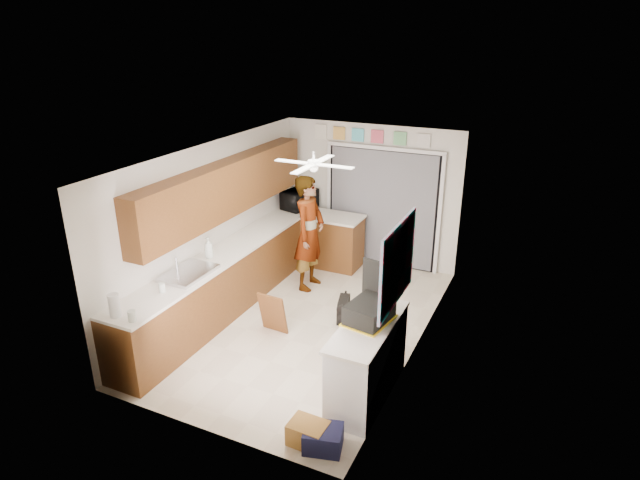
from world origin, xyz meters
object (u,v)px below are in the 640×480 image
(microwave, at_px, (299,199))
(man, at_px, (309,233))
(navy_crate, at_px, (323,439))
(cardboard_box, at_px, (308,433))
(suitcase, at_px, (369,312))
(paper_towel_roll, at_px, (114,305))
(dog, at_px, (344,308))
(soap_bottle, at_px, (209,247))

(microwave, relative_size, man, 0.33)
(navy_crate, bearing_deg, cardboard_box, 180.00)
(microwave, xyz_separation_m, suitcase, (2.54, -3.25, -0.06))
(paper_towel_roll, distance_m, dog, 3.20)
(microwave, relative_size, navy_crate, 1.60)
(suitcase, bearing_deg, navy_crate, -84.21)
(suitcase, relative_size, cardboard_box, 1.37)
(dog, bearing_deg, cardboard_box, -91.35)
(microwave, xyz_separation_m, paper_towel_roll, (-0.12, -4.38, -0.03))
(paper_towel_roll, distance_m, suitcase, 2.90)
(soap_bottle, height_order, dog, soap_bottle)
(microwave, distance_m, suitcase, 4.13)
(man, height_order, dog, man)
(paper_towel_roll, xyz_separation_m, cardboard_box, (2.43, 0.05, -0.96))
(microwave, height_order, cardboard_box, microwave)
(cardboard_box, bearing_deg, soap_bottle, 143.98)
(cardboard_box, bearing_deg, man, 115.83)
(microwave, distance_m, soap_bottle, 2.55)
(dog, bearing_deg, suitcase, -73.22)
(suitcase, bearing_deg, microwave, 137.55)
(paper_towel_roll, distance_m, cardboard_box, 2.61)
(microwave, height_order, navy_crate, microwave)
(soap_bottle, xyz_separation_m, paper_towel_roll, (0.03, -1.84, -0.02))
(soap_bottle, bearing_deg, suitcase, -14.55)
(paper_towel_roll, relative_size, cardboard_box, 0.72)
(microwave, bearing_deg, cardboard_box, -137.84)
(microwave, bearing_deg, paper_towel_roll, -167.45)
(suitcase, height_order, man, man)
(soap_bottle, height_order, navy_crate, soap_bottle)
(cardboard_box, height_order, man, man)
(paper_towel_roll, xyz_separation_m, navy_crate, (2.60, 0.05, -0.96))
(suitcase, height_order, dog, suitcase)
(man, bearing_deg, paper_towel_roll, 165.30)
(microwave, height_order, suitcase, microwave)
(soap_bottle, height_order, cardboard_box, soap_bottle)
(navy_crate, xyz_separation_m, dog, (-0.80, 2.45, 0.09))
(suitcase, height_order, navy_crate, suitcase)
(navy_crate, bearing_deg, dog, 108.02)
(suitcase, bearing_deg, man, 139.39)
(soap_bottle, xyz_separation_m, dog, (1.83, 0.66, -0.89))
(microwave, distance_m, cardboard_box, 5.01)
(soap_bottle, xyz_separation_m, man, (0.88, 1.47, -0.15))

